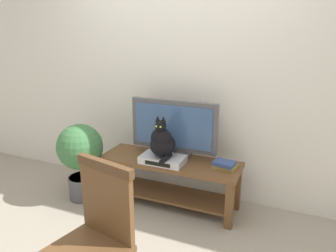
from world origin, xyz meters
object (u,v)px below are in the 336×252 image
(wooden_chair, at_px, (95,232))
(cat, at_px, (162,142))
(tv_stand, at_px, (170,174))
(book_stack, at_px, (225,165))
(tv, at_px, (173,128))
(media_box, at_px, (163,159))
(potted_plant, at_px, (80,154))

(wooden_chair, bearing_deg, cat, 95.11)
(tv_stand, xyz_separation_m, book_stack, (0.54, 0.01, 0.18))
(cat, relative_size, wooden_chair, 0.42)
(tv_stand, bearing_deg, tv, 89.98)
(media_box, xyz_separation_m, wooden_chair, (0.11, -1.24, 0.04))
(tv_stand, height_order, potted_plant, potted_plant)
(tv, distance_m, wooden_chair, 1.45)
(media_box, relative_size, potted_plant, 0.52)
(tv_stand, xyz_separation_m, potted_plant, (-0.89, -0.24, 0.16))
(media_box, bearing_deg, cat, -84.54)
(media_box, relative_size, book_stack, 1.89)
(book_stack, bearing_deg, cat, -167.48)
(tv, distance_m, book_stack, 0.61)
(tv, height_order, wooden_chair, tv)
(tv, relative_size, cat, 2.16)
(tv_stand, height_order, media_box, media_box)
(tv, relative_size, potted_plant, 1.09)
(tv, bearing_deg, media_box, -100.51)
(cat, distance_m, book_stack, 0.61)
(tv_stand, xyz_separation_m, tv, (0.00, 0.09, 0.45))
(media_box, distance_m, cat, 0.18)
(tv_stand, distance_m, wooden_chair, 1.36)
(tv_stand, height_order, wooden_chair, wooden_chair)
(potted_plant, bearing_deg, book_stack, 9.94)
(wooden_chair, height_order, potted_plant, wooden_chair)
(tv_stand, height_order, cat, cat)
(cat, bearing_deg, tv_stand, 73.53)
(tv_stand, distance_m, book_stack, 0.57)
(book_stack, bearing_deg, tv, 172.34)
(tv_stand, distance_m, tv, 0.46)
(tv, height_order, book_stack, tv)
(cat, distance_m, potted_plant, 0.89)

